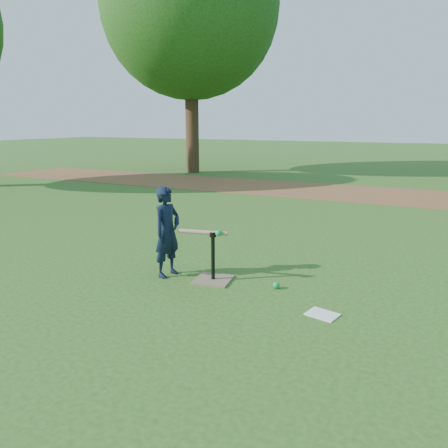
% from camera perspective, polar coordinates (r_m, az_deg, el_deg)
% --- Properties ---
extents(ground, '(80.00, 80.00, 0.00)m').
position_cam_1_polar(ground, '(5.65, -2.94, -6.44)').
color(ground, '#285116').
rests_on(ground, ground).
extents(dirt_strip, '(24.00, 3.00, 0.01)m').
position_cam_1_polar(dirt_strip, '(12.55, 14.10, 4.12)').
color(dirt_strip, brown).
rests_on(dirt_strip, ground).
extents(child, '(0.32, 0.45, 1.13)m').
position_cam_1_polar(child, '(5.46, -7.43, -1.03)').
color(child, black).
rests_on(child, ground).
extents(wiffle_ball_ground, '(0.08, 0.08, 0.08)m').
position_cam_1_polar(wiffle_ball_ground, '(5.17, 6.84, -7.96)').
color(wiffle_ball_ground, '#0E9A44').
rests_on(wiffle_ball_ground, ground).
extents(clipboard, '(0.34, 0.29, 0.01)m').
position_cam_1_polar(clipboard, '(4.59, 12.74, -11.44)').
color(clipboard, white).
rests_on(clipboard, ground).
extents(batting_tee, '(0.49, 0.49, 0.61)m').
position_cam_1_polar(batting_tee, '(5.36, -1.44, -6.29)').
color(batting_tee, '#77654B').
rests_on(batting_tee, ground).
extents(swing_action, '(0.63, 0.18, 0.09)m').
position_cam_1_polar(swing_action, '(5.24, -2.64, -1.08)').
color(swing_action, tan).
rests_on(swing_action, ground).
extents(tree_left, '(6.40, 6.40, 9.08)m').
position_cam_1_polar(tree_left, '(17.44, -4.44, 26.29)').
color(tree_left, '#382316').
rests_on(tree_left, ground).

